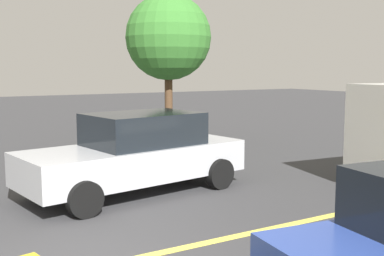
# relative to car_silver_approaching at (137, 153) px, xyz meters

# --- Properties ---
(lane_marking_centre) EXTENTS (28.00, 0.16, 0.01)m
(lane_marking_centre) POSITION_rel_car_silver_approaching_xyz_m (0.81, -3.18, -0.81)
(lane_marking_centre) COLOR #E0D14C
(car_silver_approaching) EXTENTS (4.79, 2.51, 1.62)m
(car_silver_approaching) POSITION_rel_car_silver_approaching_xyz_m (0.00, 0.00, 0.00)
(car_silver_approaching) COLOR #B7BABF
(car_silver_approaching) RESTS_ON ground_plane
(tree_left_verge) EXTENTS (2.82, 2.82, 4.95)m
(tree_left_verge) POSITION_rel_car_silver_approaching_xyz_m (3.53, 5.26, 2.71)
(tree_left_verge) COLOR #513823
(tree_left_verge) RESTS_ON ground_plane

